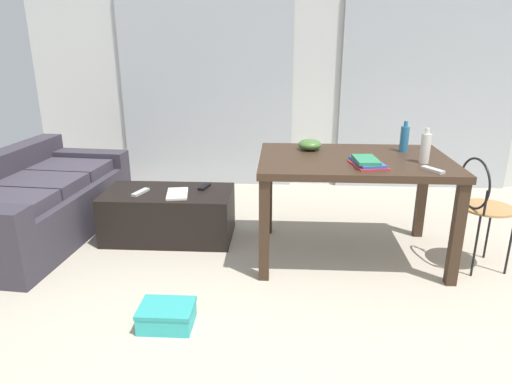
% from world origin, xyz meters
% --- Properties ---
extents(ground_plane, '(8.38, 8.38, 0.00)m').
position_xyz_m(ground_plane, '(0.00, 1.35, 0.00)').
color(ground_plane, '#B2A893').
extents(wall_back, '(6.21, 0.10, 2.49)m').
position_xyz_m(wall_back, '(0.00, 3.49, 1.24)').
color(wall_back, silver).
rests_on(wall_back, ground).
extents(curtains, '(4.25, 0.03, 2.10)m').
position_xyz_m(curtains, '(0.00, 3.41, 1.05)').
color(curtains, '#B2B7BC').
rests_on(curtains, ground).
extents(couch, '(1.03, 1.85, 0.69)m').
position_xyz_m(couch, '(-2.42, 1.86, 0.28)').
color(couch, '#38333D').
rests_on(couch, ground).
extents(coffee_table, '(1.04, 0.55, 0.40)m').
position_xyz_m(coffee_table, '(-1.28, 1.88, 0.20)').
color(coffee_table, black).
rests_on(coffee_table, ground).
extents(craft_table, '(1.37, 0.91, 0.78)m').
position_xyz_m(craft_table, '(0.17, 1.62, 0.68)').
color(craft_table, '#382619').
rests_on(craft_table, ground).
extents(wire_chair, '(0.36, 0.38, 0.83)m').
position_xyz_m(wire_chair, '(1.04, 1.48, 0.52)').
color(wire_chair, '#B7844C').
rests_on(wire_chair, ground).
extents(bottle_near, '(0.07, 0.07, 0.24)m').
position_xyz_m(bottle_near, '(0.63, 1.51, 0.88)').
color(bottle_near, beige).
rests_on(bottle_near, craft_table).
extents(bottle_far, '(0.06, 0.06, 0.23)m').
position_xyz_m(bottle_far, '(0.57, 1.83, 0.88)').
color(bottle_far, teal).
rests_on(bottle_far, craft_table).
extents(bowl, '(0.18, 0.18, 0.08)m').
position_xyz_m(bowl, '(-0.14, 1.85, 0.82)').
color(bowl, '#477033').
rests_on(bowl, craft_table).
extents(book_stack, '(0.25, 0.32, 0.05)m').
position_xyz_m(book_stack, '(0.22, 1.40, 0.80)').
color(book_stack, red).
rests_on(book_stack, craft_table).
extents(tv_remote_on_table, '(0.13, 0.16, 0.02)m').
position_xyz_m(tv_remote_on_table, '(0.62, 1.29, 0.78)').
color(tv_remote_on_table, '#B7B7B2').
rests_on(tv_remote_on_table, craft_table).
extents(tv_remote_primary, '(0.11, 0.19, 0.02)m').
position_xyz_m(tv_remote_primary, '(-1.49, 1.82, 0.41)').
color(tv_remote_primary, '#B7B7B2').
rests_on(tv_remote_primary, coffee_table).
extents(tv_remote_secondary, '(0.09, 0.16, 0.02)m').
position_xyz_m(tv_remote_secondary, '(-1.00, 1.99, 0.41)').
color(tv_remote_secondary, black).
rests_on(tv_remote_secondary, coffee_table).
extents(magazine, '(0.21, 0.30, 0.02)m').
position_xyz_m(magazine, '(-1.19, 1.80, 0.41)').
color(magazine, silver).
rests_on(magazine, coffee_table).
extents(shoebox, '(0.31, 0.24, 0.13)m').
position_xyz_m(shoebox, '(-1.01, 0.63, 0.06)').
color(shoebox, '#33B2AD').
rests_on(shoebox, ground).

